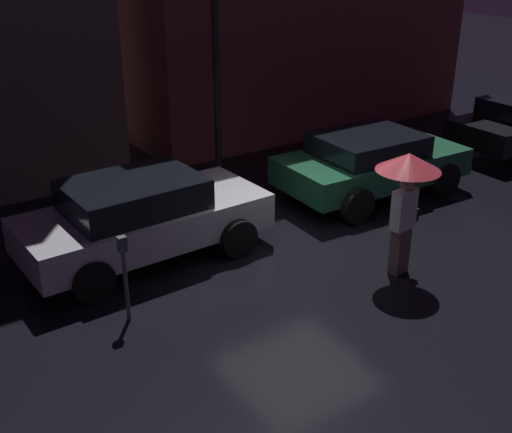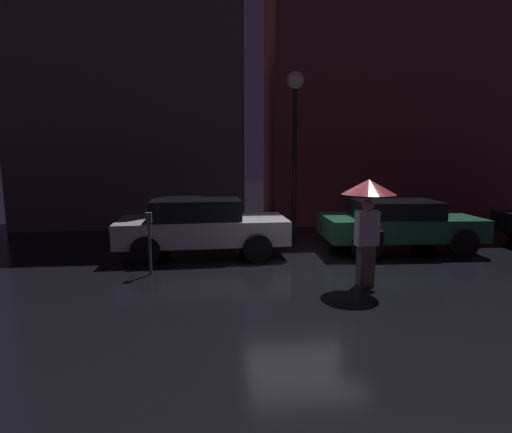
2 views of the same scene
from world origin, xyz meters
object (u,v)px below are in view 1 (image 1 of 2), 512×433
object	(u,v)px
parked_car_green	(371,162)
parking_meter	(125,269)
pedestrian_with_umbrella	(407,181)
street_lamp_near	(215,6)
parked_car_silver	(142,216)

from	to	relation	value
parked_car_green	parking_meter	world-z (taller)	parked_car_green
pedestrian_with_umbrella	street_lamp_near	bearing A→B (deg)	87.44
parked_car_silver	street_lamp_near	xyz separation A→B (m)	(2.76, 2.15, 2.97)
parked_car_silver	street_lamp_near	bearing A→B (deg)	35.87
pedestrian_with_umbrella	parking_meter	bearing A→B (deg)	157.23
parked_car_green	parking_meter	distance (m)	6.26
parked_car_silver	parked_car_green	xyz separation A→B (m)	(5.06, -0.08, -0.02)
parked_car_silver	pedestrian_with_umbrella	world-z (taller)	pedestrian_with_umbrella
parking_meter	pedestrian_with_umbrella	bearing A→B (deg)	-15.59
parked_car_green	parked_car_silver	bearing A→B (deg)	-178.65
parked_car_green	street_lamp_near	bearing A→B (deg)	138.09
pedestrian_with_umbrella	street_lamp_near	distance (m)	5.40
parked_car_silver	parking_meter	world-z (taller)	parked_car_silver
street_lamp_near	parked_car_silver	bearing A→B (deg)	-142.10
parked_car_silver	pedestrian_with_umbrella	distance (m)	4.30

